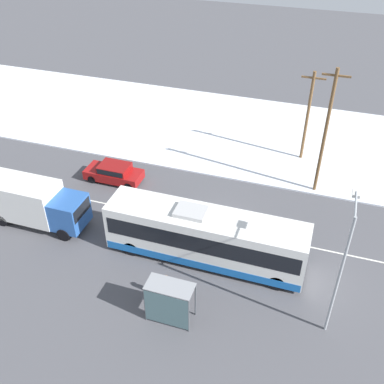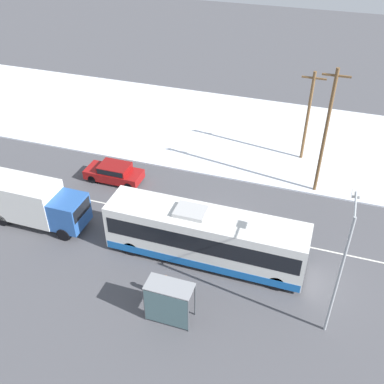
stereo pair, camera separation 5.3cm
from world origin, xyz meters
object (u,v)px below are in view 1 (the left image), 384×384
Objects in this scene: bus_shelter at (168,300)px; utility_pole_roadside at (325,132)px; box_truck at (31,201)px; sedan_car at (114,172)px; utility_pole_snowlot at (308,115)px; pedestrian_at_stop at (166,285)px; city_bus at (205,237)px; streetlamp at (343,257)px.

utility_pole_roadside reaches higher than bus_shelter.
bus_shelter is at bearing -23.03° from box_truck.
sedan_car is 15.46m from utility_pole_snowlot.
sedan_car is 15.51m from utility_pole_roadside.
pedestrian_at_stop reaches higher than sedan_car.
city_bus reaches higher than bus_shelter.
streetlamp is at bearing -81.24° from utility_pole_roadside.
city_bus is 1.65× the size of box_truck.
box_truck is 0.98× the size of utility_pole_snowlot.
streetlamp is at bearing -6.91° from box_truck.
utility_pole_snowlot is (5.14, 17.27, 2.80)m from pedestrian_at_stop.
utility_pole_roadside is (14.56, 3.46, 4.09)m from sedan_car.
box_truck is at bearing -139.05° from utility_pole_snowlot.
city_bus reaches higher than pedestrian_at_stop.
streetlamp is (7.45, -2.60, 2.99)m from city_bus.
pedestrian_at_stop is 0.19× the size of utility_pole_roadside.
pedestrian_at_stop is at bearing -117.13° from utility_pole_roadside.
sedan_car is 1.76× the size of bus_shelter.
sedan_car is at bearing 64.73° from box_truck.
bus_shelter is at bearing -94.28° from city_bus.
bus_shelter is 0.33× the size of streetlamp.
city_bus is 5.14m from bus_shelter.
utility_pole_roadside is (-1.83, 11.89, 0.17)m from streetlamp.
utility_pole_roadside is (17.44, 9.56, 3.16)m from box_truck.
pedestrian_at_stop is 18.24m from utility_pole_snowlot.
pedestrian_at_stop is at bearing -106.59° from utility_pole_snowlot.
city_bus is 10.72m from sedan_car.
city_bus is 6.75× the size of pedestrian_at_stop.
box_truck reaches higher than pedestrian_at_stop.
pedestrian_at_stop is 1.66m from bus_shelter.
streetlamp is 16.51m from utility_pole_snowlot.
streetlamp is 0.80× the size of utility_pole_roadside.
city_bus is at bearing 74.22° from pedestrian_at_stop.
streetlamp is 1.01× the size of utility_pole_snowlot.
utility_pole_snowlot is at bearing 101.76° from streetlamp.
utility_pole_roadside reaches higher than pedestrian_at_stop.
city_bus reaches higher than box_truck.
city_bus is 4.87× the size of bus_shelter.
utility_pole_roadside is at bearing 67.40° from bus_shelter.
sedan_car is (-8.94, 5.83, -0.93)m from city_bus.
pedestrian_at_stop is 0.24× the size of streetlamp.
utility_pole_roadside is (5.62, 9.29, 3.16)m from city_bus.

